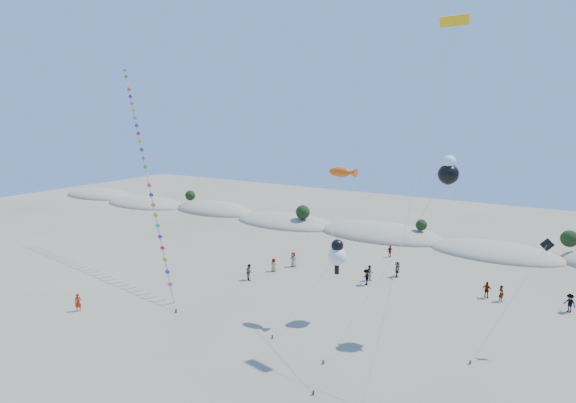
{
  "coord_description": "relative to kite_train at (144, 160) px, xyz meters",
  "views": [
    {
      "loc": [
        24.13,
        -20.48,
        17.88
      ],
      "look_at": [
        3.16,
        14.0,
        10.34
      ],
      "focal_mm": 30.0,
      "sensor_mm": 36.0,
      "label": 1
    }
  ],
  "objects": [
    {
      "name": "dune_ridge",
      "position": [
        19.51,
        27.32,
        -12.29
      ],
      "size": [
        145.3,
        11.49,
        5.57
      ],
      "color": "tan",
      "rests_on": "ground"
    },
    {
      "name": "parafoil_kite",
      "position": [
        33.94,
        -1.43,
        11.3
      ],
      "size": [
        2.51,
        12.57,
        24.7
      ],
      "color": "#3F2D1E",
      "rests_on": "ground"
    },
    {
      "name": "cartoon_kite_high",
      "position": [
        34.02,
        -0.39,
        0.9
      ],
      "size": [
        6.89,
        10.22,
        14.61
      ],
      "color": "#3F2D1E",
      "rests_on": "ground"
    },
    {
      "name": "beachgoers",
      "position": [
        26.04,
        8.56,
        -11.56
      ],
      "size": [
        30.97,
        16.82,
        1.76
      ],
      "color": "slate",
      "rests_on": "ground"
    },
    {
      "name": "dark_kite",
      "position": [
        40.19,
        -0.48,
        -6.12
      ],
      "size": [
        4.45,
        5.18,
        8.79
      ],
      "color": "#3F2D1E",
      "rests_on": "ground"
    },
    {
      "name": "cartoon_kite_low",
      "position": [
        25.62,
        -2.33,
        -6.49
      ],
      "size": [
        3.57,
        6.88,
        7.21
      ],
      "color": "#3F2D1E",
      "rests_on": "ground"
    },
    {
      "name": "flyer_foreground",
      "position": [
        4.82,
        -12.98,
        -11.57
      ],
      "size": [
        0.72,
        0.68,
        1.66
      ],
      "primitive_type": "imported",
      "rotation": [
        0.0,
        0.0,
        0.65
      ],
      "color": "#AF290E",
      "rests_on": "ground"
    },
    {
      "name": "fish_kite",
      "position": [
        25.55,
        -1.37,
        0.39
      ],
      "size": [
        5.19,
        12.65,
        13.29
      ],
      "color": "#3F2D1E",
      "rests_on": "ground"
    },
    {
      "name": "ground",
      "position": [
        18.45,
        -17.82,
        -12.4
      ],
      "size": [
        160.0,
        160.0,
        0.0
      ],
      "primitive_type": "plane",
      "color": "#7B6F55",
      "rests_on": "ground"
    },
    {
      "name": "kite_train",
      "position": [
        0.0,
        0.0,
        0.0
      ],
      "size": [
        24.32,
        16.42,
        23.97
      ],
      "color": "#3F2D1E",
      "rests_on": "ground"
    }
  ]
}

